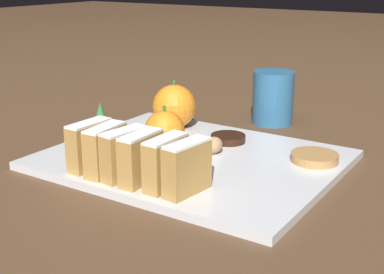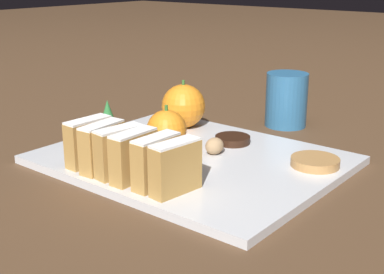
{
  "view_description": "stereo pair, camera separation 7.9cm",
  "coord_description": "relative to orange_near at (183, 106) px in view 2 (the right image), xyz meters",
  "views": [
    {
      "loc": [
        -0.64,
        -0.41,
        0.28
      ],
      "look_at": [
        0.0,
        0.0,
        0.04
      ],
      "focal_mm": 50.0,
      "sensor_mm": 36.0,
      "label": 1
    },
    {
      "loc": [
        -0.59,
        -0.48,
        0.28
      ],
      "look_at": [
        0.0,
        0.0,
        0.04
      ],
      "focal_mm": 50.0,
      "sensor_mm": 36.0,
      "label": 2
    }
  ],
  "objects": [
    {
      "name": "orange_far",
      "position": [
        -0.11,
        -0.06,
        -0.01
      ],
      "size": [
        0.06,
        0.06,
        0.07
      ],
      "color": "orange",
      "rests_on": "serving_platter"
    },
    {
      "name": "stollen_slice_front",
      "position": [
        -0.23,
        -0.18,
        -0.0
      ],
      "size": [
        0.07,
        0.03,
        0.07
      ],
      "color": "#B28442",
      "rests_on": "serving_platter"
    },
    {
      "name": "stollen_slice_fifth",
      "position": [
        -0.23,
        -0.05,
        -0.0
      ],
      "size": [
        0.07,
        0.03,
        0.07
      ],
      "color": "#B28442",
      "rests_on": "serving_platter"
    },
    {
      "name": "stollen_slice_fourth",
      "position": [
        -0.23,
        -0.08,
        -0.0
      ],
      "size": [
        0.07,
        0.03,
        0.07
      ],
      "color": "#B28442",
      "rests_on": "serving_platter"
    },
    {
      "name": "serving_platter",
      "position": [
        -0.11,
        -0.11,
        -0.04
      ],
      "size": [
        0.34,
        0.42,
        0.01
      ],
      "color": "silver",
      "rests_on": "ground_plane"
    },
    {
      "name": "stollen_slice_third",
      "position": [
        -0.23,
        -0.11,
        -0.0
      ],
      "size": [
        0.07,
        0.03,
        0.07
      ],
      "color": "#B28442",
      "rests_on": "serving_platter"
    },
    {
      "name": "stollen_slice_second",
      "position": [
        -0.23,
        -0.15,
        -0.0
      ],
      "size": [
        0.07,
        0.03,
        0.07
      ],
      "color": "#B28442",
      "rests_on": "serving_platter"
    },
    {
      "name": "walnut",
      "position": [
        -0.08,
        -0.13,
        -0.03
      ],
      "size": [
        0.03,
        0.03,
        0.03
      ],
      "color": "tan",
      "rests_on": "serving_platter"
    },
    {
      "name": "evergreen_sprig",
      "position": [
        -0.12,
        0.06,
        -0.01
      ],
      "size": [
        0.04,
        0.04,
        0.06
      ],
      "color": "#2D7538",
      "rests_on": "serving_platter"
    },
    {
      "name": "ground_plane",
      "position": [
        -0.11,
        -0.11,
        -0.05
      ],
      "size": [
        6.0,
        6.0,
        0.0
      ],
      "primitive_type": "plane",
      "color": "#513823"
    },
    {
      "name": "coffee_mug",
      "position": [
        0.16,
        -0.12,
        -0.0
      ],
      "size": [
        0.11,
        0.08,
        0.1
      ],
      "color": "#2D6693",
      "rests_on": "ground_plane"
    },
    {
      "name": "chocolate_cookie",
      "position": [
        -0.02,
        -0.12,
        -0.03
      ],
      "size": [
        0.06,
        0.06,
        0.01
      ],
      "color": "black",
      "rests_on": "serving_platter"
    },
    {
      "name": "stollen_slice_sixth",
      "position": [
        -0.23,
        -0.02,
        -0.0
      ],
      "size": [
        0.07,
        0.03,
        0.07
      ],
      "color": "#B28442",
      "rests_on": "serving_platter"
    },
    {
      "name": "gingerbread_cookie",
      "position": [
        -0.03,
        -0.27,
        -0.03
      ],
      "size": [
        0.07,
        0.07,
        0.01
      ],
      "color": "#B27F47",
      "rests_on": "serving_platter"
    },
    {
      "name": "orange_near",
      "position": [
        0.0,
        0.0,
        0.0
      ],
      "size": [
        0.08,
        0.08,
        0.08
      ],
      "color": "orange",
      "rests_on": "serving_platter"
    }
  ]
}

